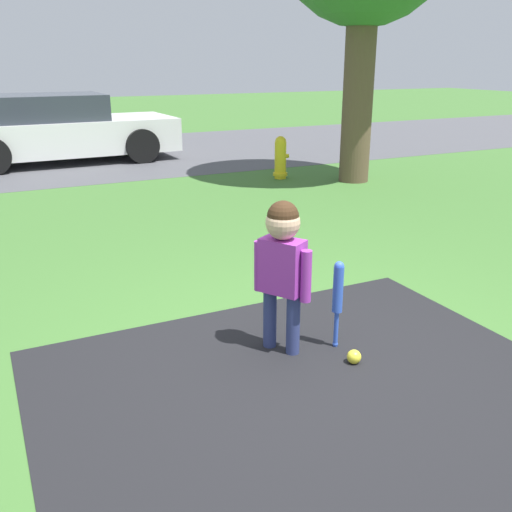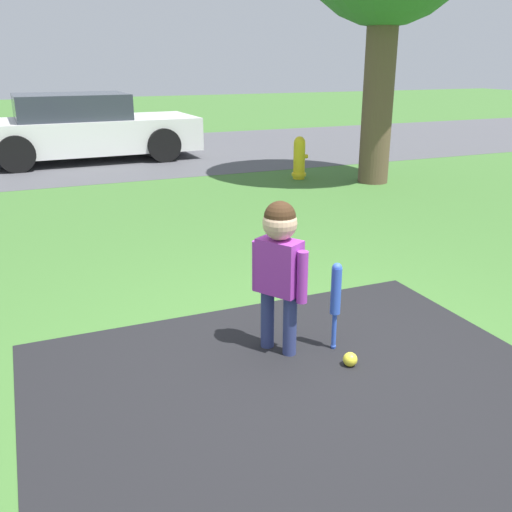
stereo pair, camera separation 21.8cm
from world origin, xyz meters
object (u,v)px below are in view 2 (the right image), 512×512
object	(u,v)px
sports_ball	(350,359)
parked_car	(82,129)
child	(279,257)
fire_hydrant	(299,158)
baseball_bat	(336,294)

from	to	relation	value
sports_ball	parked_car	xyz separation A→B (m)	(-0.57, 9.23, 0.58)
child	parked_car	xyz separation A→B (m)	(-0.22, 8.84, -0.07)
sports_ball	fire_hydrant	world-z (taller)	fire_hydrant
child	parked_car	distance (m)	8.85
sports_ball	parked_car	distance (m)	9.26
baseball_bat	parked_car	xyz separation A→B (m)	(-0.59, 8.97, 0.21)
fire_hydrant	child	bearing A→B (deg)	-118.30
child	fire_hydrant	world-z (taller)	child
baseball_bat	sports_ball	size ratio (longest dim) A/B	6.65
baseball_bat	fire_hydrant	bearing A→B (deg)	65.33
baseball_bat	child	bearing A→B (deg)	160.34
sports_ball	parked_car	size ratio (longest dim) A/B	0.02
child	baseball_bat	size ratio (longest dim) A/B	1.67
sports_ball	fire_hydrant	xyz separation A→B (m)	(2.57, 5.80, 0.30)
fire_hydrant	parked_car	world-z (taller)	parked_car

